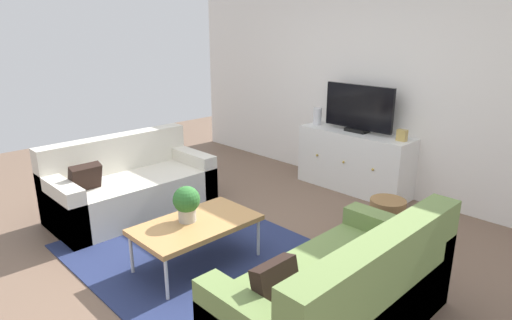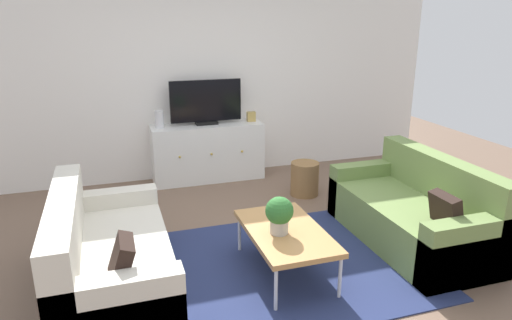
% 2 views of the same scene
% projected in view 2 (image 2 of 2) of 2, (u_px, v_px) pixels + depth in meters
% --- Properties ---
extents(ground_plane, '(10.00, 10.00, 0.00)m').
position_uv_depth(ground_plane, '(272.00, 258.00, 4.17)').
color(ground_plane, brown).
extents(wall_back, '(6.40, 0.12, 2.70)m').
position_uv_depth(wall_back, '(207.00, 75.00, 6.08)').
color(wall_back, white).
rests_on(wall_back, ground_plane).
extents(area_rug, '(2.50, 1.90, 0.01)m').
position_uv_depth(area_rug, '(278.00, 266.00, 4.03)').
color(area_rug, navy).
rests_on(area_rug, ground_plane).
extents(couch_left_side, '(0.85, 1.71, 0.83)m').
position_uv_depth(couch_left_side, '(103.00, 262.00, 3.57)').
color(couch_left_side, beige).
rests_on(couch_left_side, ground_plane).
extents(couch_right_side, '(0.85, 1.71, 0.83)m').
position_uv_depth(couch_right_side, '(417.00, 214.00, 4.42)').
color(couch_right_side, olive).
rests_on(couch_right_side, ground_plane).
extents(coffee_table, '(0.60, 1.04, 0.40)m').
position_uv_depth(coffee_table, '(286.00, 233.00, 3.84)').
color(coffee_table, '#B7844C').
rests_on(coffee_table, ground_plane).
extents(potted_plant, '(0.23, 0.23, 0.31)m').
position_uv_depth(potted_plant, '(279.00, 213.00, 3.72)').
color(potted_plant, '#B7B2A8').
rests_on(potted_plant, coffee_table).
extents(tv_console, '(1.44, 0.47, 0.75)m').
position_uv_depth(tv_console, '(208.00, 152.00, 6.09)').
color(tv_console, white).
rests_on(tv_console, ground_plane).
extents(flat_screen_tv, '(0.92, 0.16, 0.57)m').
position_uv_depth(flat_screen_tv, '(206.00, 102.00, 5.91)').
color(flat_screen_tv, black).
rests_on(flat_screen_tv, tv_console).
extents(glass_vase, '(0.11, 0.11, 0.22)m').
position_uv_depth(glass_vase, '(159.00, 119.00, 5.77)').
color(glass_vase, silver).
rests_on(glass_vase, tv_console).
extents(mantel_clock, '(0.11, 0.07, 0.13)m').
position_uv_depth(mantel_clock, '(251.00, 117.00, 6.14)').
color(mantel_clock, tan).
rests_on(mantel_clock, tv_console).
extents(wicker_basket, '(0.34, 0.34, 0.41)m').
position_uv_depth(wicker_basket, '(305.00, 179.00, 5.61)').
color(wicker_basket, olive).
rests_on(wicker_basket, ground_plane).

